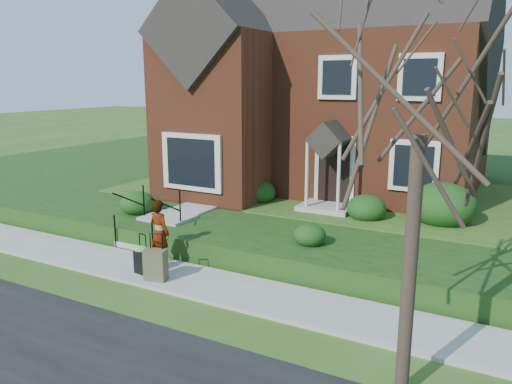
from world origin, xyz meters
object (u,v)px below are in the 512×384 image
Objects in this scene: front_steps at (158,227)px; woman at (160,233)px; suitcase_olive at (156,265)px; tree_verge at (421,107)px; suitcase_black at (142,258)px.

front_steps is 2.02m from woman.
tree_verge is (5.82, -1.45, 3.72)m from suitcase_olive.
tree_verge reaches higher than suitcase_olive.
front_steps is at bearing 115.89° from suitcase_olive.
front_steps is 1.23× the size of woman.
tree_verge is at bearing -26.04° from front_steps.
tree_verge is at bearing -5.85° from suitcase_black.
suitcase_black is 0.57m from suitcase_olive.
front_steps is at bearing -38.46° from woman.
suitcase_olive is 0.18× the size of tree_verge.
front_steps reaches higher than suitcase_black.
suitcase_black is 0.88× the size of suitcase_olive.
suitcase_black is 7.55m from tree_verge.
front_steps is at bearing 153.96° from tree_verge.
front_steps is 2.47m from suitcase_black.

